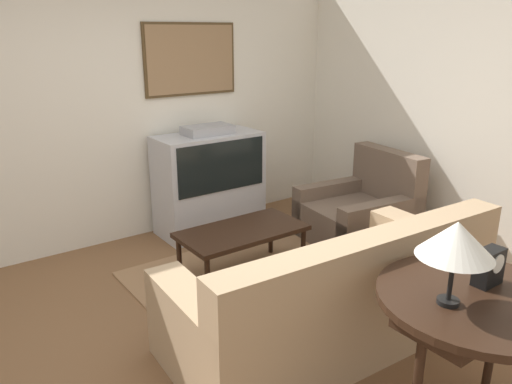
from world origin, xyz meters
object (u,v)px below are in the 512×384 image
(coffee_table, at_px, (242,234))
(console_table, at_px, (476,308))
(mantel_clock, at_px, (489,267))
(armchair, at_px, (360,213))
(tv, at_px, (209,182))
(couch, at_px, (333,299))
(table_lamp, at_px, (456,240))

(coffee_table, bearing_deg, console_table, -89.76)
(coffee_table, relative_size, mantel_clock, 5.39)
(console_table, bearing_deg, armchair, 55.45)
(tv, height_order, couch, tv)
(armchair, xyz_separation_m, console_table, (-1.46, -2.11, 0.43))
(tv, bearing_deg, armchair, -45.31)
(tv, distance_m, armchair, 1.62)
(couch, bearing_deg, table_lamp, 83.07)
(coffee_table, relative_size, console_table, 1.07)
(console_table, bearing_deg, mantel_clock, 16.82)
(tv, distance_m, coffee_table, 1.18)
(tv, relative_size, mantel_clock, 5.68)
(armchair, relative_size, coffee_table, 1.00)
(armchair, xyz_separation_m, mantel_clock, (-1.30, -2.07, 0.61))
(coffee_table, bearing_deg, table_lamp, -95.03)
(console_table, relative_size, mantel_clock, 5.01)
(couch, height_order, coffee_table, couch)
(console_table, distance_m, mantel_clock, 0.23)
(couch, distance_m, armchair, 1.86)
(armchair, distance_m, coffee_table, 1.47)
(tv, height_order, mantel_clock, tv)
(couch, distance_m, console_table, 1.07)
(couch, xyz_separation_m, console_table, (0.03, -0.99, 0.40))
(coffee_table, relative_size, table_lamp, 2.50)
(tv, xyz_separation_m, couch, (-0.36, -2.26, -0.23))
(couch, xyz_separation_m, mantel_clock, (0.18, -0.94, 0.57))
(couch, height_order, armchair, armchair)
(coffee_table, height_order, table_lamp, table_lamp)
(armchair, bearing_deg, console_table, -27.70)
(couch, height_order, mantel_clock, mantel_clock)
(coffee_table, bearing_deg, couch, -91.03)
(coffee_table, distance_m, table_lamp, 2.21)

